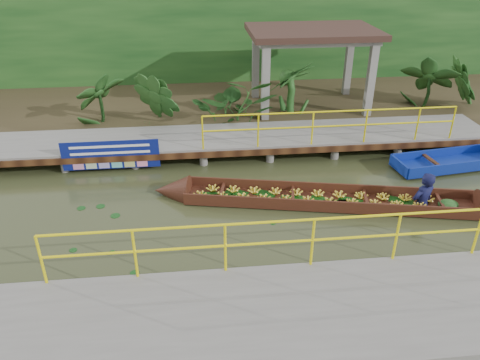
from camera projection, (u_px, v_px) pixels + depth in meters
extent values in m
plane|color=#30361B|center=(248.00, 210.00, 11.68)|extent=(80.00, 80.00, 0.00)
cube|color=#322819|center=(224.00, 103.00, 18.14)|extent=(30.00, 8.00, 0.45)
cube|color=slate|center=(234.00, 137.00, 14.51)|extent=(16.00, 2.00, 0.15)
cube|color=black|center=(238.00, 153.00, 13.67)|extent=(16.00, 0.12, 0.18)
cylinder|color=#FEEA0D|center=(333.00, 111.00, 13.43)|extent=(7.50, 0.05, 0.05)
cylinder|color=#FEEA0D|center=(331.00, 126.00, 13.64)|extent=(7.50, 0.05, 0.05)
cylinder|color=#FEEA0D|center=(331.00, 128.00, 13.66)|extent=(0.05, 0.05, 1.00)
cylinder|color=slate|center=(29.00, 166.00, 13.37)|extent=(0.24, 0.24, 0.55)
cylinder|color=slate|center=(43.00, 143.00, 14.77)|extent=(0.24, 0.24, 0.55)
cylinder|color=slate|center=(100.00, 163.00, 13.56)|extent=(0.24, 0.24, 0.55)
cylinder|color=slate|center=(108.00, 141.00, 14.96)|extent=(0.24, 0.24, 0.55)
cylinder|color=slate|center=(169.00, 159.00, 13.75)|extent=(0.24, 0.24, 0.55)
cylinder|color=slate|center=(171.00, 138.00, 15.15)|extent=(0.24, 0.24, 0.55)
cylinder|color=slate|center=(237.00, 156.00, 13.94)|extent=(0.24, 0.24, 0.55)
cylinder|color=slate|center=(232.00, 135.00, 15.34)|extent=(0.24, 0.24, 0.55)
cylinder|color=slate|center=(303.00, 153.00, 14.13)|extent=(0.24, 0.24, 0.55)
cylinder|color=slate|center=(292.00, 133.00, 15.53)|extent=(0.24, 0.24, 0.55)
cylinder|color=slate|center=(367.00, 150.00, 14.32)|extent=(0.24, 0.24, 0.55)
cylinder|color=slate|center=(350.00, 130.00, 15.72)|extent=(0.24, 0.24, 0.55)
cylinder|color=slate|center=(429.00, 147.00, 14.51)|extent=(0.24, 0.24, 0.55)
cylinder|color=slate|center=(407.00, 128.00, 15.91)|extent=(0.24, 0.24, 0.55)
cylinder|color=slate|center=(237.00, 156.00, 13.94)|extent=(0.24, 0.24, 0.55)
cube|color=slate|center=(337.00, 322.00, 7.96)|extent=(18.00, 2.40, 0.70)
cylinder|color=#FEEA0D|center=(326.00, 219.00, 8.32)|extent=(10.00, 0.05, 0.05)
cylinder|color=#FEEA0D|center=(323.00, 239.00, 8.54)|extent=(10.00, 0.05, 0.05)
cylinder|color=#FEEA0D|center=(323.00, 242.00, 8.56)|extent=(0.05, 0.05, 1.00)
cube|color=slate|center=(265.00, 86.00, 15.50)|extent=(0.25, 0.25, 2.80)
cube|color=slate|center=(370.00, 83.00, 15.84)|extent=(0.25, 0.25, 2.80)
cube|color=slate|center=(256.00, 67.00, 17.60)|extent=(0.25, 0.25, 2.80)
cube|color=slate|center=(348.00, 65.00, 17.94)|extent=(0.25, 0.25, 2.80)
cube|color=slate|center=(313.00, 37.00, 16.10)|extent=(4.00, 2.60, 0.12)
cube|color=#35211A|center=(313.00, 31.00, 16.01)|extent=(4.40, 3.00, 0.20)
cube|color=#133D15|center=(219.00, 43.00, 19.48)|extent=(30.00, 0.80, 4.00)
cube|color=#361C0E|center=(329.00, 202.00, 11.94)|extent=(7.37, 2.42, 0.06)
cube|color=#361C0E|center=(328.00, 188.00, 12.28)|extent=(7.19, 1.58, 0.31)
cube|color=#361C0E|center=(330.00, 207.00, 11.48)|extent=(7.19, 1.58, 0.31)
cone|color=#361C0E|center=(172.00, 191.00, 12.27)|extent=(1.08, 1.05, 0.88)
ellipsoid|color=#133D15|center=(448.00, 205.00, 11.64)|extent=(0.59, 0.50, 0.24)
imported|color=#0F1137|center=(428.00, 173.00, 11.30)|extent=(0.77, 0.63, 1.81)
cube|color=navy|center=(448.00, 164.00, 13.70)|extent=(3.31, 1.37, 0.11)
cube|color=navy|center=(439.00, 154.00, 14.06)|extent=(3.19, 0.48, 0.32)
cube|color=navy|center=(459.00, 168.00, 13.23)|extent=(3.19, 0.48, 0.32)
cube|color=navy|center=(399.00, 166.00, 13.31)|extent=(0.19, 0.96, 0.32)
cube|color=black|center=(433.00, 161.00, 13.51)|extent=(0.23, 0.97, 0.05)
cube|color=navy|center=(111.00, 155.00, 13.25)|extent=(2.73, 0.03, 0.85)
cube|color=white|center=(109.00, 147.00, 13.10)|extent=(2.22, 0.01, 0.07)
cube|color=white|center=(110.00, 153.00, 13.19)|extent=(2.22, 0.01, 0.07)
imported|color=#133D15|center=(99.00, 100.00, 15.31)|extent=(1.29, 1.29, 1.62)
imported|color=#133D15|center=(160.00, 98.00, 15.50)|extent=(1.29, 1.29, 1.62)
imported|color=#133D15|center=(235.00, 95.00, 15.74)|extent=(1.29, 1.29, 1.62)
imported|color=#133D15|center=(294.00, 93.00, 15.93)|extent=(1.29, 1.29, 1.62)
imported|color=#133D15|center=(433.00, 88.00, 16.41)|extent=(1.29, 1.29, 1.62)
imported|color=#133D15|center=(474.00, 87.00, 16.55)|extent=(1.29, 1.29, 1.62)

